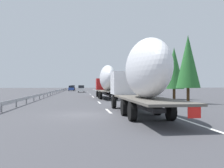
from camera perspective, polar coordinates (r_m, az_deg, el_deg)
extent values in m
plane|color=#424247|center=(56.23, -7.17, -2.29)|extent=(260.00, 260.00, 0.00)
cube|color=white|center=(18.42, -0.85, -6.40)|extent=(3.20, 0.20, 0.01)
cube|color=white|center=(27.49, -3.06, -4.38)|extent=(3.20, 0.20, 0.01)
cube|color=white|center=(39.89, -4.44, -3.11)|extent=(3.20, 0.20, 0.01)
cube|color=white|center=(43.00, -4.67, -2.90)|extent=(3.20, 0.20, 0.01)
cube|color=white|center=(53.15, -5.21, -2.40)|extent=(3.20, 0.20, 0.01)
cube|color=white|center=(72.32, -5.81, -1.84)|extent=(3.20, 0.20, 0.01)
cube|color=white|center=(61.50, -2.06, -2.12)|extent=(110.00, 0.20, 0.01)
cube|color=#B21919|center=(40.92, -2.00, -0.03)|extent=(2.40, 2.50, 1.90)
cube|color=black|center=(42.02, -2.14, 0.64)|extent=(0.08, 2.12, 0.80)
cube|color=#262628|center=(37.86, -1.55, -2.25)|extent=(11.41, 0.70, 0.24)
cube|color=#59544C|center=(34.76, -1.02, -1.65)|extent=(10.00, 2.50, 0.12)
ellipsoid|color=white|center=(35.06, -1.07, 1.45)|extent=(7.42, 2.20, 3.65)
cube|color=red|center=(29.94, 1.36, -2.33)|extent=(0.04, 0.56, 0.56)
cylinder|color=black|center=(40.86, -3.53, -2.32)|extent=(1.04, 0.30, 1.04)
cylinder|color=black|center=(41.07, -0.47, -2.31)|extent=(1.04, 0.30, 1.04)
cylinder|color=black|center=(35.87, -2.98, -2.60)|extent=(1.04, 0.35, 1.04)
cylinder|color=black|center=(36.11, 0.50, -2.58)|extent=(1.04, 0.35, 1.04)
cylinder|color=black|center=(33.48, -2.66, -2.76)|extent=(1.04, 0.35, 1.04)
cylinder|color=black|center=(33.74, 1.07, -2.74)|extent=(1.04, 0.35, 1.04)
cube|color=silver|center=(20.58, 3.48, 0.23)|extent=(2.40, 2.50, 1.90)
cube|color=black|center=(21.67, 2.93, 1.52)|extent=(0.08, 2.12, 0.80)
cube|color=#262628|center=(17.65, 5.37, -4.50)|extent=(11.17, 0.70, 0.24)
cube|color=#59544C|center=(14.68, 8.01, -3.51)|extent=(9.75, 2.50, 0.12)
ellipsoid|color=white|center=(14.59, 8.11, 3.62)|extent=(6.62, 2.20, 3.52)
cube|color=red|center=(10.42, 18.90, -6.15)|extent=(0.04, 0.56, 0.56)
cylinder|color=black|center=(20.44, 0.45, -4.34)|extent=(1.04, 0.30, 1.04)
cylinder|color=black|center=(20.86, 6.46, -4.26)|extent=(1.04, 0.30, 1.04)
cylinder|color=black|center=(15.65, 2.93, -5.59)|extent=(1.04, 0.35, 1.04)
cylinder|color=black|center=(16.19, 10.64, -5.41)|extent=(1.04, 0.35, 1.04)
cylinder|color=black|center=(13.31, 4.81, -6.52)|extent=(1.04, 0.35, 1.04)
cylinder|color=black|center=(13.94, 13.73, -6.23)|extent=(1.04, 0.35, 1.04)
cube|color=black|center=(94.89, -9.30, -1.02)|extent=(4.14, 1.76, 0.84)
cube|color=black|center=(94.57, -9.31, -0.54)|extent=(2.27, 1.55, 0.77)
cylinder|color=black|center=(96.20, -9.74, -1.26)|extent=(0.64, 0.22, 0.64)
cylinder|color=black|center=(96.15, -8.81, -1.27)|extent=(0.64, 0.22, 0.64)
cylinder|color=black|center=(93.64, -9.80, -1.29)|extent=(0.64, 0.22, 0.64)
cylinder|color=black|center=(93.59, -8.85, -1.29)|extent=(0.64, 0.22, 0.64)
cube|color=#28479E|center=(83.84, -9.60, -1.12)|extent=(4.16, 1.88, 0.84)
cube|color=black|center=(83.52, -9.61, -0.60)|extent=(2.29, 1.65, 0.69)
cylinder|color=black|center=(85.17, -10.13, -1.39)|extent=(0.64, 0.22, 0.64)
cylinder|color=black|center=(85.11, -9.01, -1.39)|extent=(0.64, 0.22, 0.64)
cylinder|color=black|center=(82.59, -10.22, -1.43)|extent=(0.64, 0.22, 0.64)
cylinder|color=black|center=(82.53, -9.05, -1.43)|extent=(0.64, 0.22, 0.64)
cube|color=red|center=(108.88, -7.47, -0.93)|extent=(4.55, 1.81, 0.84)
cube|color=black|center=(108.53, -7.47, -0.54)|extent=(2.50, 1.59, 0.65)
cylinder|color=black|center=(110.30, -7.89, -1.14)|extent=(0.64, 0.22, 0.64)
cylinder|color=black|center=(110.30, -7.05, -1.14)|extent=(0.64, 0.22, 0.64)
cylinder|color=black|center=(107.48, -7.90, -1.16)|extent=(0.64, 0.22, 0.64)
cylinder|color=black|center=(107.48, -7.04, -1.16)|extent=(0.64, 0.22, 0.64)
cube|color=white|center=(67.62, -7.31, -1.32)|extent=(4.73, 1.76, 0.84)
cube|color=black|center=(67.25, -7.31, -0.64)|extent=(2.60, 1.55, 0.78)
cylinder|color=black|center=(69.10, -7.96, -1.65)|extent=(0.64, 0.22, 0.64)
cylinder|color=black|center=(69.10, -6.67, -1.65)|extent=(0.64, 0.22, 0.64)
cylinder|color=black|center=(66.16, -7.98, -1.71)|extent=(0.64, 0.22, 0.64)
cylinder|color=black|center=(66.17, -6.63, -1.71)|extent=(0.64, 0.22, 0.64)
cylinder|color=gray|center=(55.17, -0.18, -1.18)|extent=(0.10, 0.10, 2.22)
cube|color=#2D569E|center=(55.16, -0.18, 0.34)|extent=(0.06, 0.90, 0.70)
cylinder|color=#472D19|center=(35.54, 9.49, -2.21)|extent=(0.25, 0.25, 1.54)
cone|color=#194C1E|center=(35.60, 9.48, 3.44)|extent=(2.82, 2.82, 5.48)
cylinder|color=#472D19|center=(48.34, 8.95, -1.88)|extent=(0.31, 0.31, 1.24)
cone|color=#194C1E|center=(48.34, 8.94, 1.56)|extent=(3.17, 3.17, 4.56)
cylinder|color=#472D19|center=(27.14, 17.57, -2.65)|extent=(0.32, 0.32, 1.68)
cone|color=#286B2D|center=(27.24, 17.55, 5.13)|extent=(2.56, 2.56, 5.70)
cylinder|color=#472D19|center=(34.42, 14.49, -2.33)|extent=(0.38, 0.38, 1.47)
cone|color=#286B2D|center=(34.48, 14.48, 3.67)|extent=(2.77, 2.77, 5.74)
cylinder|color=#472D19|center=(79.32, 1.17, -1.08)|extent=(0.36, 0.36, 1.73)
cone|color=#1E5B23|center=(79.34, 1.17, 1.12)|extent=(2.95, 2.95, 4.37)
cylinder|color=#472D19|center=(100.87, -0.80, -0.84)|extent=(0.31, 0.31, 1.98)
cone|color=#194C1E|center=(100.91, -0.80, 1.38)|extent=(2.90, 2.90, 5.85)
cube|color=#9EA0A5|center=(59.48, -12.97, -1.60)|extent=(94.00, 0.06, 0.32)
cube|color=slate|center=(19.26, -24.73, -5.22)|extent=(0.10, 0.10, 0.60)
cube|color=slate|center=(23.18, -21.73, -4.39)|extent=(0.10, 0.10, 0.60)
cube|color=slate|center=(27.15, -19.60, -3.79)|extent=(0.10, 0.10, 0.60)
cube|color=slate|center=(31.16, -18.02, -3.34)|extent=(0.10, 0.10, 0.60)
cube|color=slate|center=(35.18, -16.80, -2.99)|extent=(0.10, 0.10, 0.60)
cube|color=slate|center=(39.21, -15.83, -2.71)|extent=(0.10, 0.10, 0.60)
cube|color=slate|center=(43.26, -15.05, -2.49)|extent=(0.10, 0.10, 0.60)
cube|color=slate|center=(47.31, -14.40, -2.30)|extent=(0.10, 0.10, 0.60)
cube|color=slate|center=(51.36, -13.85, -2.14)|extent=(0.10, 0.10, 0.60)
cube|color=slate|center=(55.43, -13.38, -2.00)|extent=(0.10, 0.10, 0.60)
cube|color=slate|center=(59.49, -12.97, -1.89)|extent=(0.10, 0.10, 0.60)
cube|color=slate|center=(63.56, -12.62, -1.78)|extent=(0.10, 0.10, 0.60)
cube|color=slate|center=(67.63, -12.31, -1.69)|extent=(0.10, 0.10, 0.60)
cube|color=slate|center=(71.70, -12.04, -1.61)|extent=(0.10, 0.10, 0.60)
cube|color=slate|center=(75.78, -11.79, -1.54)|extent=(0.10, 0.10, 0.60)
cube|color=slate|center=(79.85, -11.57, -1.48)|extent=(0.10, 0.10, 0.60)
cube|color=slate|center=(83.93, -11.37, -1.42)|extent=(0.10, 0.10, 0.60)
cube|color=slate|center=(88.00, -11.19, -1.37)|extent=(0.10, 0.10, 0.60)
cube|color=slate|center=(92.08, -11.03, -1.32)|extent=(0.10, 0.10, 0.60)
cube|color=slate|center=(96.16, -10.88, -1.28)|extent=(0.10, 0.10, 0.60)
cube|color=slate|center=(100.24, -10.74, -1.24)|extent=(0.10, 0.10, 0.60)
cube|color=slate|center=(104.32, -10.61, -1.20)|extent=(0.10, 0.10, 0.60)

